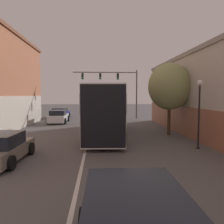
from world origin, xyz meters
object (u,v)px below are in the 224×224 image
Objects in this scene: bus at (105,108)px; traffic_signal_gantry at (115,83)px; parked_car_left_near at (2,148)px; street_lamp at (199,109)px; parked_car_left_far at (59,117)px; street_tree_near at (170,87)px; parked_car_left_mid at (60,113)px.

traffic_signal_gantry is at bearing -5.64° from bus.
parked_car_left_near is 1.01× the size of street_lamp.
parked_car_left_far is 0.50× the size of traffic_signal_gantry.
street_lamp reaches higher than parked_car_left_near.
street_tree_near is at bearing 93.34° from street_lamp.
parked_car_left_far is (-5.04, 8.12, -1.42)m from bus.
parked_car_left_near is 20.39m from parked_car_left_mid.
street_tree_near reaches higher than bus.
traffic_signal_gantry reaches higher than parked_car_left_far.
parked_car_left_far is at bearing 2.04° from parked_car_left_near.
parked_car_left_mid is 21.62m from street_lamp.
street_lamp is (11.05, -18.51, 1.66)m from parked_car_left_mid.
traffic_signal_gantry is (6.84, 18.70, 4.18)m from parked_car_left_near.
parked_car_left_near is at bearing 146.10° from bus.
parked_car_left_near is (-5.03, -6.72, -1.46)m from bus.
bus is at bearing -154.09° from parked_car_left_mid.
street_tree_near is at bearing -130.20° from parked_car_left_far.
traffic_signal_gantry is at bearing 101.68° from street_lamp.
traffic_signal_gantry is at bearing -60.73° from parked_car_left_far.
bus is 5.31m from street_tree_near.
street_lamp is (10.32, 1.87, 1.67)m from parked_car_left_near.
traffic_signal_gantry is at bearing -99.48° from parked_car_left_mid.
parked_car_left_far is at bearing 128.54° from street_lamp.
street_lamp reaches higher than bus.
bus is at bearing -148.30° from parked_car_left_far.
parked_car_left_near is at bearing -110.09° from traffic_signal_gantry.
street_tree_near reaches higher than parked_car_left_far.
traffic_signal_gantry is 2.14× the size of street_lamp.
street_tree_near is at bearing -75.37° from traffic_signal_gantry.
traffic_signal_gantry reaches higher than parked_car_left_near.
parked_car_left_near is 14.84m from parked_car_left_far.
street_lamp is at bearing -77.70° from parked_car_left_near.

